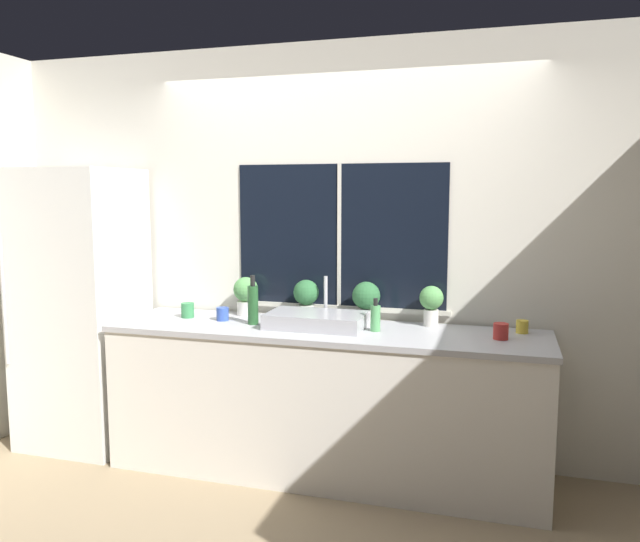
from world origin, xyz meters
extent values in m
plane|color=#937F60|center=(0.00, 0.00, 0.00)|extent=(14.00, 14.00, 0.00)
cube|color=silver|center=(0.00, 0.72, 1.35)|extent=(8.00, 0.06, 2.70)
cube|color=black|center=(0.00, 0.68, 1.46)|extent=(1.40, 0.01, 0.92)
cube|color=beige|center=(0.00, 0.68, 1.46)|extent=(0.02, 0.01, 0.92)
cube|color=beige|center=(0.00, 0.68, 0.98)|extent=(1.46, 0.04, 0.03)
cube|color=silver|center=(-2.39, 1.50, 1.35)|extent=(0.06, 7.00, 2.70)
cube|color=white|center=(0.00, 0.33, 0.44)|extent=(2.65, 0.65, 0.88)
cube|color=#ADADB2|center=(0.00, 0.33, 0.90)|extent=(2.67, 0.67, 0.03)
cube|color=silver|center=(-1.75, 0.33, 0.95)|extent=(0.72, 0.65, 1.90)
cylinder|color=silver|center=(-2.08, 0.00, 1.04)|extent=(0.02, 0.02, 0.85)
cube|color=#ADADB2|center=(-0.05, 0.33, 0.96)|extent=(0.59, 0.35, 0.09)
cylinder|color=#B7B7BC|center=(-0.05, 0.54, 0.93)|extent=(0.04, 0.04, 0.03)
cylinder|color=#B7B7BC|center=(-0.05, 0.54, 1.08)|extent=(0.02, 0.02, 0.26)
cylinder|color=silver|center=(-0.62, 0.58, 0.96)|extent=(0.12, 0.12, 0.09)
sphere|color=#569951|center=(-0.62, 0.58, 1.09)|extent=(0.17, 0.17, 0.17)
cylinder|color=silver|center=(-0.20, 0.58, 0.96)|extent=(0.11, 0.11, 0.09)
sphere|color=#2D6638|center=(-0.20, 0.58, 1.09)|extent=(0.17, 0.17, 0.17)
cylinder|color=silver|center=(0.20, 0.58, 0.96)|extent=(0.10, 0.10, 0.08)
sphere|color=#2D6638|center=(0.20, 0.58, 1.09)|extent=(0.18, 0.18, 0.18)
cylinder|color=silver|center=(0.61, 0.58, 0.97)|extent=(0.09, 0.09, 0.10)
sphere|color=#569951|center=(0.61, 0.58, 1.09)|extent=(0.15, 0.15, 0.15)
cylinder|color=#519E5B|center=(0.31, 0.34, 1.00)|extent=(0.06, 0.06, 0.15)
cylinder|color=black|center=(0.31, 0.34, 1.09)|extent=(0.03, 0.03, 0.04)
cylinder|color=#235128|center=(-0.46, 0.31, 1.04)|extent=(0.07, 0.07, 0.24)
cylinder|color=black|center=(-0.46, 0.31, 1.19)|extent=(0.03, 0.03, 0.07)
cylinder|color=#B72D28|center=(1.03, 0.33, 0.96)|extent=(0.08, 0.08, 0.09)
cylinder|color=#3351AD|center=(-0.69, 0.36, 0.96)|extent=(0.08, 0.08, 0.08)
cylinder|color=gold|center=(1.15, 0.53, 0.96)|extent=(0.07, 0.07, 0.08)
cylinder|color=#38844C|center=(-0.96, 0.39, 0.97)|extent=(0.09, 0.09, 0.10)
camera|label=1|loc=(1.03, -3.24, 1.73)|focal=35.00mm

